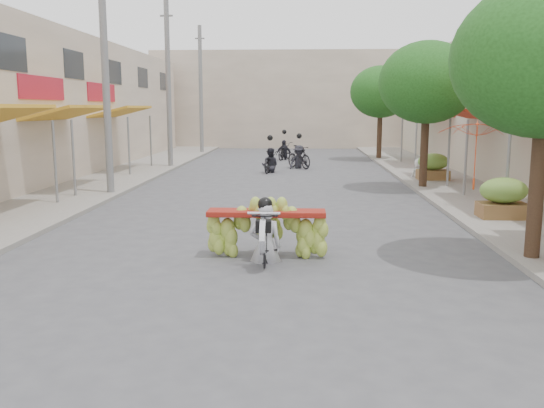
% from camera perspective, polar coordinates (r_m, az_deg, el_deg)
% --- Properties ---
extents(ground, '(120.00, 120.00, 0.00)m').
position_cam_1_polar(ground, '(7.53, -5.08, -13.34)').
color(ground, '#4F4E53').
rests_on(ground, ground).
extents(sidewalk_left, '(4.00, 60.00, 0.12)m').
position_cam_1_polar(sidewalk_left, '(23.46, -17.06, 2.09)').
color(sidewalk_left, gray).
rests_on(sidewalk_left, ground).
extents(sidewalk_right, '(4.00, 60.00, 0.12)m').
position_cam_1_polar(sidewalk_right, '(22.86, 18.11, 1.85)').
color(sidewalk_right, gray).
rests_on(sidewalk_right, ground).
extents(far_building, '(20.00, 6.00, 7.00)m').
position_cam_1_polar(far_building, '(44.89, 1.65, 10.25)').
color(far_building, '#C4B09B').
rests_on(far_building, ground).
extents(utility_pole_mid, '(0.60, 0.24, 8.00)m').
position_cam_1_polar(utility_pole_mid, '(19.96, -16.18, 12.32)').
color(utility_pole_mid, slate).
rests_on(utility_pole_mid, ground).
extents(utility_pole_far, '(0.60, 0.24, 8.00)m').
position_cam_1_polar(utility_pole_far, '(28.62, -10.23, 11.58)').
color(utility_pole_far, slate).
rests_on(utility_pole_far, ground).
extents(utility_pole_back, '(0.60, 0.24, 8.00)m').
position_cam_1_polar(utility_pole_back, '(37.44, -7.07, 11.13)').
color(utility_pole_back, slate).
rests_on(utility_pole_back, ground).
extents(street_tree_mid, '(3.40, 3.40, 5.25)m').
position_cam_1_polar(street_tree_mid, '(21.35, 15.11, 11.51)').
color(street_tree_mid, '#3A2719').
rests_on(street_tree_mid, ground).
extents(street_tree_far, '(3.40, 3.40, 5.25)m').
position_cam_1_polar(street_tree_far, '(33.18, 10.72, 10.84)').
color(street_tree_far, '#3A2719').
rests_on(street_tree_far, ground).
extents(produce_crate_mid, '(1.20, 0.88, 1.16)m').
position_cam_1_polar(produce_crate_mid, '(15.91, 21.96, 0.84)').
color(produce_crate_mid, brown).
rests_on(produce_crate_mid, ground).
extents(produce_crate_far, '(1.20, 0.88, 1.16)m').
position_cam_1_polar(produce_crate_far, '(23.56, 15.68, 3.78)').
color(produce_crate_far, brown).
rests_on(produce_crate_far, ground).
extents(banana_motorbike, '(2.32, 1.87, 2.11)m').
position_cam_1_polar(banana_motorbike, '(11.12, -0.62, -1.99)').
color(banana_motorbike, black).
rests_on(banana_motorbike, ground).
extents(market_umbrella, '(2.54, 2.54, 1.99)m').
position_cam_1_polar(market_umbrella, '(17.23, 19.72, 7.88)').
color(market_umbrella, '#DA4A1D').
rests_on(market_umbrella, ground).
extents(pedestrian, '(0.85, 0.64, 1.52)m').
position_cam_1_polar(pedestrian, '(24.38, 14.42, 4.41)').
color(pedestrian, silver).
rests_on(pedestrian, ground).
extents(bg_motorbike_a, '(0.97, 1.79, 1.95)m').
position_cam_1_polar(bg_motorbike_a, '(26.23, -0.20, 4.73)').
color(bg_motorbike_a, black).
rests_on(bg_motorbike_a, ground).
extents(bg_motorbike_b, '(1.53, 1.88, 1.95)m').
position_cam_1_polar(bg_motorbike_b, '(28.01, 2.69, 5.21)').
color(bg_motorbike_b, black).
rests_on(bg_motorbike_b, ground).
extents(bg_motorbike_c, '(1.15, 1.86, 1.95)m').
position_cam_1_polar(bg_motorbike_c, '(32.75, 1.22, 5.76)').
color(bg_motorbike_c, black).
rests_on(bg_motorbike_c, ground).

